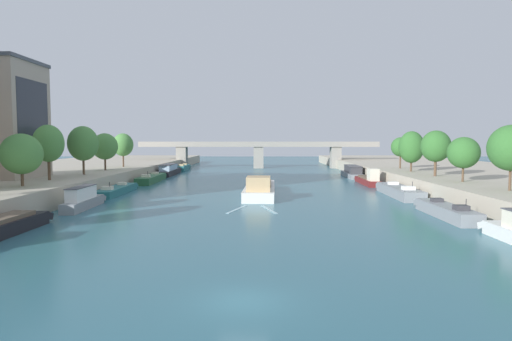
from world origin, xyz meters
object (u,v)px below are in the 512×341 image
Objects in this scene: tree_right_nearest at (464,153)px; tree_right_third at (411,147)px; moored_boat_left_gap_after at (169,170)px; tree_left_midway at (105,146)px; moored_boat_left_downstream at (117,190)px; tree_right_far at (436,146)px; moored_boat_right_near at (399,191)px; moored_boat_right_gap_after at (352,172)px; barge_midriver at (260,189)px; tree_left_past_mid at (83,143)px; tree_left_nearest at (123,145)px; tree_left_third at (48,144)px; tree_right_midway at (511,148)px; tree_left_distant at (21,154)px; moored_boat_left_lone at (184,168)px; bridge_far at (259,151)px; moored_boat_left_upstream at (151,178)px; moored_boat_left_end at (83,199)px; tree_right_past_mid at (401,147)px; moored_boat_right_downstream at (446,211)px.

tree_right_third is at bearing 90.34° from tree_right_nearest.
moored_boat_left_gap_after is 23.40m from tree_left_midway.
tree_right_far reaches higher than moored_boat_left_downstream.
moored_boat_right_gap_after reaches higher than moored_boat_right_near.
moored_boat_right_near is at bearing -1.38° from barge_midriver.
moored_boat_right_near is 0.99× the size of moored_boat_right_gap_after.
moored_boat_left_downstream is 1.88× the size of tree_left_past_mid.
moored_boat_left_downstream is 2.09× the size of tree_left_nearest.
tree_right_midway is at bearing -12.08° from tree_left_third.
tree_left_distant is at bearing -154.91° from tree_right_third.
tree_right_far is at bearing 7.78° from tree_left_third.
moored_boat_left_lone is 0.17× the size of bridge_far.
tree_left_distant is 7.84m from tree_left_third.
tree_left_distant is (-6.94, -31.68, 5.57)m from moored_boat_left_upstream.
moored_boat_left_end is at bearing -6.85° from tree_left_distant.
tree_right_far is at bearing -77.04° from moored_boat_right_gap_after.
tree_left_nearest reaches higher than tree_right_past_mid.
moored_boat_left_end is 1.35× the size of tree_left_past_mid.
moored_boat_left_downstream is at bearing -177.77° from tree_right_far.
moored_boat_left_gap_after is 53.00m from tree_right_third.
tree_left_midway is at bearing 167.24° from tree_right_far.
barge_midriver is 30.39m from tree_left_distant.
moored_boat_right_downstream is 1.65× the size of tree_left_third.
tree_left_third is at bearing -112.36° from bridge_far.
moored_boat_left_end is 1.51× the size of tree_left_nearest.
tree_right_third is at bearing -2.45° from tree_left_midway.
moored_boat_left_upstream is 32.80m from moored_boat_left_lone.
tree_right_midway is (7.43, 1.85, 6.35)m from moored_boat_right_downstream.
moored_boat_right_near is (19.59, -0.47, -0.27)m from barge_midriver.
moored_boat_left_upstream is 47.45m from tree_right_third.
tree_left_distant is at bearing -173.57° from tree_right_nearest.
tree_right_far is at bearing 71.05° from moored_boat_right_downstream.
moored_boat_right_near is 24.42m from tree_right_past_mid.
tree_left_nearest is (-7.47, -26.67, 6.27)m from moored_boat_left_lone.
tree_left_distant is 37.82m from tree_left_nearest.
tree_left_past_mid is at bearing 177.32° from tree_right_far.
tree_left_distant is at bearing -85.18° from tree_left_third.
moored_boat_left_end is at bearing -163.07° from moored_boat_right_near.
bridge_far is at bearing 53.58° from tree_left_nearest.
tree_left_nearest is at bearing 157.26° from tree_right_far.
moored_boat_left_end reaches higher than moored_boat_left_upstream.
moored_boat_right_downstream is at bearing -42.66° from barge_midriver.
tree_right_past_mid is at bearing 6.65° from tree_left_midway.
barge_midriver is 19.60m from moored_boat_right_near.
moored_boat_left_end is 32.58m from moored_boat_left_upstream.
moored_boat_left_gap_after is 2.84× the size of tree_right_past_mid.
tree_left_distant is (-47.14, -11.21, 5.54)m from moored_boat_right_near.
tree_left_distant reaches higher than tree_right_past_mid.
tree_left_third is 54.35m from tree_right_nearest.
tree_right_nearest is 0.83× the size of tree_right_third.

